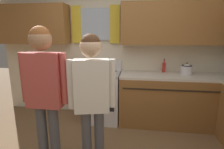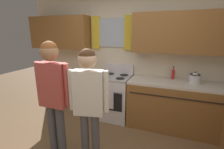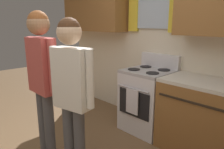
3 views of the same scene
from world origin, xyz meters
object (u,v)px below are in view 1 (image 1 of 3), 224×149
bottle_sauce_red (164,67)px  adult_in_plaid (92,91)px  stove_oven (103,95)px  stovetop_kettle (187,69)px  adult_left (44,86)px

bottle_sauce_red → adult_in_plaid: (-0.94, -1.59, 0.01)m
stove_oven → bottle_sauce_red: bearing=10.1°
adult_in_plaid → stove_oven: bearing=96.6°
stove_oven → adult_in_plaid: bearing=-83.4°
stove_oven → adult_in_plaid: 1.50m
stove_oven → stovetop_kettle: 1.55m
stovetop_kettle → adult_in_plaid: adult_in_plaid is taller
bottle_sauce_red → stove_oven: bearing=-169.9°
stovetop_kettle → bottle_sauce_red: bearing=158.4°
bottle_sauce_red → adult_left: size_ratio=0.15×
bottle_sauce_red → adult_in_plaid: bearing=-120.8°
stove_oven → bottle_sauce_red: (1.10, 0.20, 0.53)m
stovetop_kettle → adult_in_plaid: bearing=-132.0°
stove_oven → adult_left: adult_left is taller
bottle_sauce_red → adult_left: bearing=-131.9°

